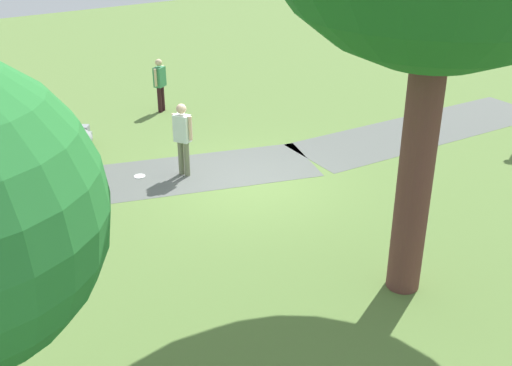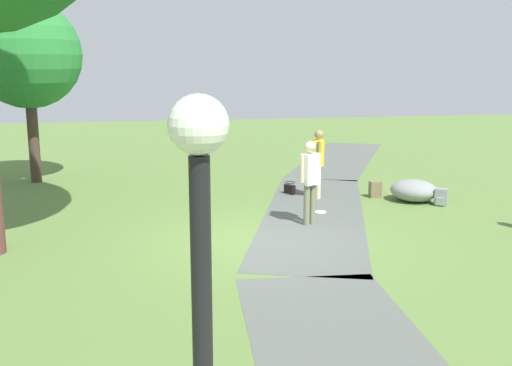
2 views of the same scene
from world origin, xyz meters
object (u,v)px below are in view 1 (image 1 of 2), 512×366
at_px(woman_with_handbag, 70,146).
at_px(man_near_boulder, 183,134).
at_px(passerby_on_path, 160,82).
at_px(handbag_on_grass, 59,197).
at_px(backpack_by_boulder, 61,157).
at_px(frisbee_on_grass, 140,176).
at_px(spare_backpack_on_lawn, 86,133).
at_px(lawn_boulder, 72,140).

relative_size(woman_with_handbag, man_near_boulder, 0.97).
xyz_separation_m(passerby_on_path, handbag_on_grass, (4.60, 4.15, -0.78)).
bearing_deg(backpack_by_boulder, man_near_boulder, 133.14).
xyz_separation_m(man_near_boulder, frisbee_on_grass, (0.91, -0.52, -1.01)).
relative_size(man_near_boulder, spare_backpack_on_lawn, 4.36).
relative_size(lawn_boulder, passerby_on_path, 0.95).
bearing_deg(spare_backpack_on_lawn, backpack_by_boulder, 47.46).
bearing_deg(backpack_by_boulder, spare_backpack_on_lawn, -132.54).
bearing_deg(lawn_boulder, handbag_on_grass, 64.59).
bearing_deg(frisbee_on_grass, spare_backpack_on_lawn, -87.42).
distance_m(lawn_boulder, spare_backpack_on_lawn, 0.70).
bearing_deg(frisbee_on_grass, handbag_on_grass, 6.42).
relative_size(lawn_boulder, spare_backpack_on_lawn, 3.81).
distance_m(woman_with_handbag, handbag_on_grass, 1.17).
height_order(passerby_on_path, spare_backpack_on_lawn, passerby_on_path).
distance_m(man_near_boulder, passerby_on_path, 4.77).
bearing_deg(handbag_on_grass, backpack_by_boulder, -110.54).
bearing_deg(passerby_on_path, handbag_on_grass, 42.05).
distance_m(passerby_on_path, frisbee_on_grass, 4.81).
bearing_deg(lawn_boulder, frisbee_on_grass, 104.83).
distance_m(man_near_boulder, backpack_by_boulder, 3.25).
bearing_deg(man_near_boulder, woman_with_handbag, -20.50).
xyz_separation_m(lawn_boulder, backpack_by_boulder, (0.56, 0.76, -0.07)).
bearing_deg(passerby_on_path, lawn_boulder, 22.92).
distance_m(woman_with_handbag, man_near_boulder, 2.49).
height_order(woman_with_handbag, backpack_by_boulder, woman_with_handbag).
bearing_deg(spare_backpack_on_lawn, man_near_boulder, 106.70).
bearing_deg(woman_with_handbag, handbag_on_grass, 45.29).
relative_size(man_near_boulder, frisbee_on_grass, 6.57).
distance_m(backpack_by_boulder, frisbee_on_grass, 2.17).
height_order(woman_with_handbag, handbag_on_grass, woman_with_handbag).
relative_size(lawn_boulder, man_near_boulder, 0.87).
bearing_deg(handbag_on_grass, passerby_on_path, -137.95).
xyz_separation_m(passerby_on_path, frisbee_on_grass, (2.62, 3.93, -0.91)).
bearing_deg(passerby_on_path, woman_with_handbag, 41.57).
relative_size(passerby_on_path, backpack_by_boulder, 4.00).
distance_m(woman_with_handbag, frisbee_on_grass, 1.75).
xyz_separation_m(handbag_on_grass, frisbee_on_grass, (-1.98, -0.22, -0.13)).
distance_m(passerby_on_path, handbag_on_grass, 6.25).
height_order(man_near_boulder, spare_backpack_on_lawn, man_near_boulder).
relative_size(spare_backpack_on_lawn, frisbee_on_grass, 1.51).
bearing_deg(passerby_on_path, frisbee_on_grass, 56.31).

